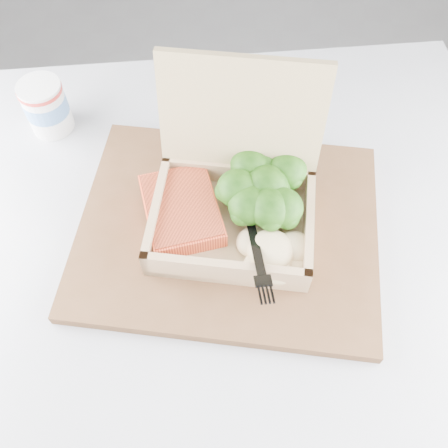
# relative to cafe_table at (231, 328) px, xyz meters

# --- Properties ---
(floor) EXTENTS (4.00, 4.00, 0.00)m
(floor) POSITION_rel_cafe_table_xyz_m (0.26, 0.50, -0.55)
(floor) COLOR gray
(floor) RESTS_ON ground
(cafe_table) EXTENTS (1.00, 1.00, 0.74)m
(cafe_table) POSITION_rel_cafe_table_xyz_m (0.00, 0.00, 0.00)
(cafe_table) COLOR black
(cafe_table) RESTS_ON floor
(serving_tray) EXTENTS (0.39, 0.31, 0.02)m
(serving_tray) POSITION_rel_cafe_table_xyz_m (-0.01, 0.06, 0.20)
(serving_tray) COLOR brown
(serving_tray) RESTS_ON cafe_table
(takeout_container) EXTENTS (0.20, 0.19, 0.19)m
(takeout_container) POSITION_rel_cafe_table_xyz_m (-0.01, 0.09, 0.26)
(takeout_container) COLOR tan
(takeout_container) RESTS_ON serving_tray
(salmon_fillet) EXTENTS (0.13, 0.14, 0.02)m
(salmon_fillet) POSITION_rel_cafe_table_xyz_m (-0.07, 0.06, 0.23)
(salmon_fillet) COLOR #FF6631
(salmon_fillet) RESTS_ON takeout_container
(broccoli_pile) EXTENTS (0.13, 0.13, 0.05)m
(broccoli_pile) POSITION_rel_cafe_table_xyz_m (0.03, 0.10, 0.24)
(broccoli_pile) COLOR #316D18
(broccoli_pile) RESTS_ON takeout_container
(mashed_potatoes) EXTENTS (0.09, 0.08, 0.03)m
(mashed_potatoes) POSITION_rel_cafe_table_xyz_m (0.04, 0.02, 0.23)
(mashed_potatoes) COLOR beige
(mashed_potatoes) RESTS_ON takeout_container
(plastic_fork) EXTENTS (0.05, 0.14, 0.03)m
(plastic_fork) POSITION_rel_cafe_table_xyz_m (0.02, 0.03, 0.25)
(plastic_fork) COLOR black
(plastic_fork) RESTS_ON mashed_potatoes
(paper_cup) EXTENTS (0.06, 0.06, 0.08)m
(paper_cup) POSITION_rel_cafe_table_xyz_m (-0.30, 0.22, 0.23)
(paper_cup) COLOR silver
(paper_cup) RESTS_ON cafe_table
(receipt) EXTENTS (0.10, 0.16, 0.00)m
(receipt) POSITION_rel_cafe_table_xyz_m (-0.01, 0.27, 0.19)
(receipt) COLOR white
(receipt) RESTS_ON cafe_table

